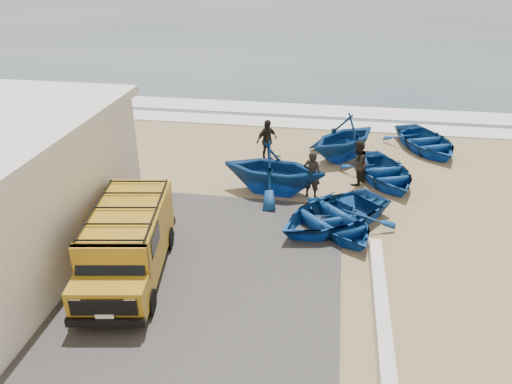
{
  "coord_description": "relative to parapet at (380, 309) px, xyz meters",
  "views": [
    {
      "loc": [
        3.44,
        -13.48,
        8.75
      ],
      "look_at": [
        1.06,
        1.3,
        1.2
      ],
      "focal_mm": 35.0,
      "sensor_mm": 36.0,
      "label": 1
    }
  ],
  "objects": [
    {
      "name": "ground",
      "position": [
        -5.0,
        3.0,
        -0.28
      ],
      "size": [
        160.0,
        160.0,
        0.0
      ],
      "primitive_type": "plane",
      "color": "#9D845B"
    },
    {
      "name": "slab",
      "position": [
        -7.0,
        1.0,
        -0.25
      ],
      "size": [
        12.0,
        10.0,
        0.05
      ],
      "primitive_type": "cube",
      "color": "#423F3C",
      "rests_on": "ground"
    },
    {
      "name": "ocean",
      "position": [
        -5.0,
        59.0,
        -0.27
      ],
      "size": [
        180.0,
        88.0,
        0.01
      ],
      "primitive_type": "cube",
      "color": "#385166",
      "rests_on": "ground"
    },
    {
      "name": "surf_line",
      "position": [
        -5.0,
        15.0,
        -0.25
      ],
      "size": [
        180.0,
        1.6,
        0.06
      ],
      "primitive_type": "cube",
      "color": "white",
      "rests_on": "ground"
    },
    {
      "name": "surf_wash",
      "position": [
        -5.0,
        17.5,
        -0.26
      ],
      "size": [
        180.0,
        2.2,
        0.04
      ],
      "primitive_type": "cube",
      "color": "white",
      "rests_on": "ground"
    },
    {
      "name": "parapet",
      "position": [
        0.0,
        0.0,
        0.0
      ],
      "size": [
        0.35,
        6.0,
        0.55
      ],
      "primitive_type": "cube",
      "color": "silver",
      "rests_on": "ground"
    },
    {
      "name": "van",
      "position": [
        -7.07,
        0.78,
        0.86
      ],
      "size": [
        2.68,
        5.18,
        2.12
      ],
      "rotation": [
        0.0,
        0.0,
        0.16
      ],
      "color": "#B0811A",
      "rests_on": "ground"
    },
    {
      "name": "boat_near_left",
      "position": [
        -1.08,
        4.19,
        0.09
      ],
      "size": [
        3.8,
        4.24,
        0.72
      ],
      "primitive_type": "imported",
      "rotation": [
        0.0,
        0.0,
        0.47
      ],
      "color": "#124590",
      "rests_on": "ground"
    },
    {
      "name": "boat_near_right",
      "position": [
        -1.35,
        4.53,
        0.18
      ],
      "size": [
        5.36,
        5.34,
        0.91
      ],
      "primitive_type": "imported",
      "rotation": [
        0.0,
        0.0,
        -0.8
      ],
      "color": "#124590",
      "rests_on": "ground"
    },
    {
      "name": "boat_mid_left",
      "position": [
        -3.65,
        6.75,
        0.76
      ],
      "size": [
        4.3,
        3.82,
        2.07
      ],
      "primitive_type": "imported",
      "rotation": [
        0.0,
        0.0,
        1.46
      ],
      "color": "#124590",
      "rests_on": "ground"
    },
    {
      "name": "boat_mid_right",
      "position": [
        0.64,
        8.45,
        0.13
      ],
      "size": [
        4.02,
        4.69,
        0.82
      ],
      "primitive_type": "imported",
      "rotation": [
        0.0,
        0.0,
        0.35
      ],
      "color": "#124590",
      "rests_on": "ground"
    },
    {
      "name": "boat_far_left",
      "position": [
        -1.0,
        10.6,
        0.75
      ],
      "size": [
        5.04,
        5.12,
        2.04
      ],
      "primitive_type": "imported",
      "rotation": [
        0.0,
        0.0,
        -0.68
      ],
      "color": "#124590",
      "rests_on": "ground"
    },
    {
      "name": "boat_far_right",
      "position": [
        2.79,
        12.21,
        0.16
      ],
      "size": [
        4.34,
        5.01,
        0.87
      ],
      "primitive_type": "imported",
      "rotation": [
        0.0,
        0.0,
        0.38
      ],
      "color": "#124590",
      "rests_on": "ground"
    },
    {
      "name": "fisherman_front",
      "position": [
        -2.18,
        6.61,
        0.66
      ],
      "size": [
        0.78,
        0.62,
        1.87
      ],
      "primitive_type": "imported",
      "rotation": [
        0.0,
        0.0,
        2.86
      ],
      "color": "black",
      "rests_on": "ground"
    },
    {
      "name": "fisherman_middle",
      "position": [
        -0.47,
        8.0,
        0.65
      ],
      "size": [
        1.06,
        1.13,
        1.85
      ],
      "primitive_type": "imported",
      "rotation": [
        0.0,
        0.0,
        -2.1
      ],
      "color": "black",
      "rests_on": "ground"
    },
    {
      "name": "fisherman_back",
      "position": [
        -4.35,
        9.85,
        0.66
      ],
      "size": [
        1.09,
        1.12,
        1.88
      ],
      "primitive_type": "imported",
      "rotation": [
        0.0,
        0.0,
        0.81
      ],
      "color": "black",
      "rests_on": "ground"
    }
  ]
}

